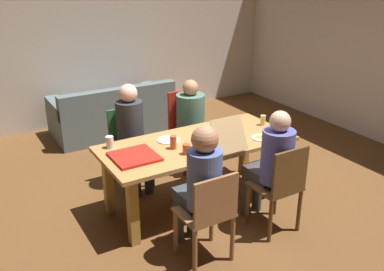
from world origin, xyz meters
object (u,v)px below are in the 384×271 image
Objects in this scene: person_3 at (193,118)px; plate_2 at (169,140)px; dining_table at (197,151)px; drinking_glass_1 at (173,142)px; person_2 at (200,181)px; drinking_glass_0 at (186,149)px; drinking_glass_2 at (263,120)px; pizza_box_0 at (217,140)px; person_0 at (132,129)px; plate_0 at (223,125)px; chair_1 at (281,185)px; drinking_glass_3 at (110,142)px; pizza_box_1 at (134,157)px; person_1 at (272,160)px; plate_1 at (262,137)px; chair_2 at (209,214)px; chair_3 at (187,127)px; chair_0 at (128,142)px; couch at (113,115)px.

person_3 is 0.88m from plate_2.
drinking_glass_1 reaches higher than dining_table.
plate_2 is at bearing 78.73° from person_2.
drinking_glass_1 reaches higher than drinking_glass_0.
drinking_glass_2 is (0.49, -0.74, 0.11)m from person_3.
pizza_box_0 is 0.79m from drinking_glass_2.
person_0 is 1.03m from plate_0.
person_3 is 8.44× the size of drinking_glass_1.
chair_1 is 1.73m from drinking_glass_3.
pizza_box_1 is 4.05× the size of drinking_glass_0.
chair_1 is at bearing -94.23° from plate_0.
plate_0 is at bearing 47.43° from person_2.
person_2 is (-0.83, -0.04, 0.02)m from person_1.
dining_table is 3.86× the size of pizza_box_0.
person_2 is at bearing -155.80° from plate_1.
pizza_box_0 is 5.09× the size of drinking_glass_0.
chair_2 is 0.94m from pizza_box_1.
drinking_glass_1 is at bearing 79.89° from person_2.
dining_table is 1.63× the size of person_0.
chair_3 reaches higher than plate_2.
dining_table is at bearing -153.39° from plate_0.
person_0 reaches higher than plate_1.
pizza_box_1 is at bearing 170.50° from pizza_box_0.
drinking_glass_0 reaches higher than plate_0.
chair_2 is 1.25m from plate_1.
dining_table is at bearing -117.91° from person_3.
person_1 is 1.63m from chair_3.
plate_2 is 1.15m from drinking_glass_2.
dining_table is at bearing 156.75° from plate_1.
plate_2 is at bearing -71.01° from person_0.
dining_table is 0.82m from person_1.
drinking_glass_0 is 0.78m from drinking_glass_3.
person_0 is at bearing -90.00° from chair_0.
person_3 reaches higher than plate_1.
drinking_glass_2 is (0.90, 0.03, 0.17)m from dining_table.
chair_0 is 1.78m from person_1.
person_0 is 4.87× the size of plate_0.
chair_3 is at bearing 26.00° from drinking_glass_3.
couch is (0.41, 1.75, -0.44)m from person_0.
chair_3 is 1.62m from couch.
plate_2 is at bearing 152.63° from plate_1.
person_1 is at bearing -82.38° from couch.
person_2 is 1.29× the size of chair_3.
drinking_glass_2 is (0.26, 0.30, 0.05)m from plate_1.
person_3 reaches higher than chair_0.
plate_1 is (0.63, -0.27, 0.12)m from dining_table.
pizza_box_0 is 1.08m from drinking_glass_3.
chair_1 reaches higher than plate_1.
chair_1 is 1.64m from person_3.
chair_0 is 1.62m from person_2.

